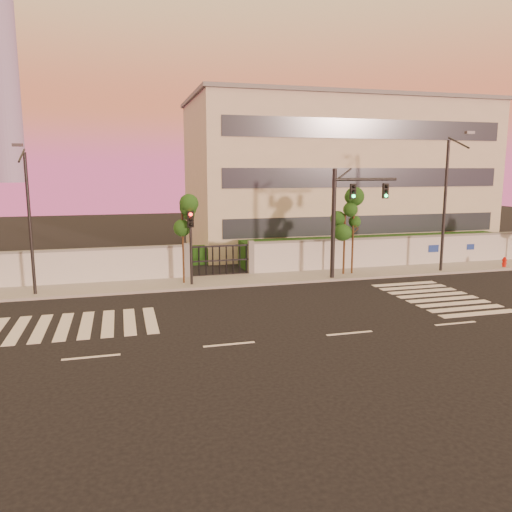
# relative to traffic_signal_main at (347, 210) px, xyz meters

# --- Properties ---
(ground) EXTENTS (120.00, 120.00, 0.00)m
(ground) POSITION_rel_traffic_signal_main_xyz_m (-4.23, -9.45, -4.20)
(ground) COLOR black
(ground) RESTS_ON ground
(sidewalk) EXTENTS (60.00, 3.00, 0.15)m
(sidewalk) POSITION_rel_traffic_signal_main_xyz_m (-4.23, 1.05, -4.13)
(sidewalk) COLOR gray
(sidewalk) RESTS_ON ground
(perimeter_wall) EXTENTS (60.00, 0.36, 2.20)m
(perimeter_wall) POSITION_rel_traffic_signal_main_xyz_m (-4.13, 2.55, -3.13)
(perimeter_wall) COLOR #BABDC2
(perimeter_wall) RESTS_ON ground
(hedge_row) EXTENTS (41.00, 4.25, 1.80)m
(hedge_row) POSITION_rel_traffic_signal_main_xyz_m (-3.07, 5.29, -3.38)
(hedge_row) COLOR #0F330F
(hedge_row) RESTS_ON ground
(institutional_building) EXTENTS (24.40, 12.40, 12.25)m
(institutional_building) POSITION_rel_traffic_signal_main_xyz_m (4.77, 12.54, 1.96)
(institutional_building) COLOR beige
(institutional_building) RESTS_ON ground
(distant_skyscraper) EXTENTS (16.00, 16.00, 118.00)m
(distant_skyscraper) POSITION_rel_traffic_signal_main_xyz_m (-69.23, 270.55, 57.78)
(distant_skyscraper) COLOR gray
(distant_skyscraper) RESTS_ON ground
(road_markings) EXTENTS (57.00, 7.62, 0.02)m
(road_markings) POSITION_rel_traffic_signal_main_xyz_m (-5.82, -5.69, -4.19)
(road_markings) COLOR silver
(road_markings) RESTS_ON ground
(street_tree_c) EXTENTS (1.34, 1.06, 5.05)m
(street_tree_c) POSITION_rel_traffic_signal_main_xyz_m (-9.63, 0.97, -0.49)
(street_tree_c) COLOR #382314
(street_tree_c) RESTS_ON ground
(street_tree_d) EXTENTS (1.59, 1.26, 4.42)m
(street_tree_d) POSITION_rel_traffic_signal_main_xyz_m (0.32, 0.85, -0.94)
(street_tree_d) COLOR #382314
(street_tree_d) RESTS_ON ground
(street_tree_e) EXTENTS (1.50, 1.19, 5.42)m
(street_tree_e) POSITION_rel_traffic_signal_main_xyz_m (0.89, 0.86, -0.21)
(street_tree_e) COLOR #382314
(street_tree_e) RESTS_ON ground
(traffic_signal_main) EXTENTS (4.20, 0.43, 6.65)m
(traffic_signal_main) POSITION_rel_traffic_signal_main_xyz_m (0.00, 0.00, 0.00)
(traffic_signal_main) COLOR black
(traffic_signal_main) RESTS_ON ground
(traffic_signal_secondary) EXTENTS (0.35, 0.34, 4.45)m
(traffic_signal_secondary) POSITION_rel_traffic_signal_main_xyz_m (-9.27, 0.41, -1.38)
(traffic_signal_secondary) COLOR black
(traffic_signal_secondary) RESTS_ON ground
(streetlight_west) EXTENTS (0.46, 1.87, 7.77)m
(streetlight_west) POSITION_rel_traffic_signal_main_xyz_m (-17.51, 0.23, 0.00)
(streetlight_west) COLOR black
(streetlight_west) RESTS_ON ground
(streetlight_east) EXTENTS (0.52, 2.11, 8.78)m
(streetlight_east) POSITION_rel_traffic_signal_main_xyz_m (6.83, -0.01, 0.54)
(streetlight_east) COLOR black
(streetlight_east) RESTS_ON ground
(fire_hydrant) EXTENTS (0.32, 0.31, 0.82)m
(fire_hydrant) POSITION_rel_traffic_signal_main_xyz_m (11.67, 0.09, -3.79)
(fire_hydrant) COLOR #B7150C
(fire_hydrant) RESTS_ON ground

